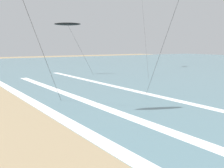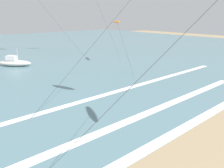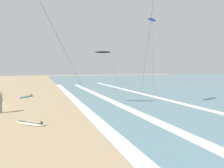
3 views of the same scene
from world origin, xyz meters
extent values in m
cube|color=white|center=(0.35, 9.21, 0.01)|extent=(43.90, 0.78, 0.01)
cube|color=white|center=(-0.59, 12.51, 0.01)|extent=(38.28, 0.78, 0.01)
cube|color=white|center=(0.52, 18.08, 0.01)|extent=(48.12, 0.71, 0.01)
cylinder|color=#333333|center=(0.73, 16.00, 4.48)|extent=(7.57, 3.37, 8.97)
ellipsoid|color=black|center=(-17.29, 17.37, 6.48)|extent=(2.35, 3.13, 0.43)
cylinder|color=#333333|center=(-17.91, 19.48, 3.24)|extent=(1.27, 4.23, 6.49)
cylinder|color=#333333|center=(-14.35, 26.83, 6.97)|extent=(7.12, 4.24, 13.94)
cylinder|color=#333333|center=(-0.72, 7.70, 5.83)|extent=(8.36, 6.93, 11.67)
camera|label=1|loc=(13.31, 3.63, 4.03)|focal=43.22mm
camera|label=2|loc=(-8.45, 1.92, 7.56)|focal=35.86mm
camera|label=3|loc=(16.68, 6.11, 3.19)|focal=29.01mm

